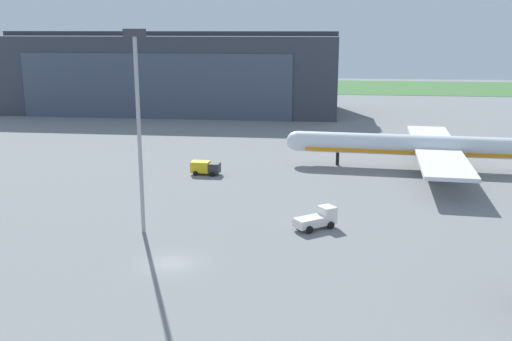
{
  "coord_description": "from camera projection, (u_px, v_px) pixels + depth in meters",
  "views": [
    {
      "loc": [
        14.99,
        -53.21,
        22.71
      ],
      "look_at": [
        5.99,
        19.43,
        4.94
      ],
      "focal_mm": 41.59,
      "sensor_mm": 36.0,
      "label": 1
    }
  ],
  "objects": [
    {
      "name": "stair_truck",
      "position": [
        318.0,
        219.0,
        68.44
      ],
      "size": [
        5.15,
        4.6,
        2.42
      ],
      "color": "white",
      "rests_on": "ground_plane"
    },
    {
      "name": "grass_field_strip",
      "position": [
        291.0,
        86.0,
        233.01
      ],
      "size": [
        440.0,
        56.0,
        0.08
      ],
      "primitive_type": "cube",
      "color": "#3F7038",
      "rests_on": "ground_plane"
    },
    {
      "name": "maintenance_hangar",
      "position": [
        170.0,
        73.0,
        162.77
      ],
      "size": [
        91.31,
        30.76,
        21.62
      ],
      "color": "#383D47",
      "rests_on": "ground_plane"
    },
    {
      "name": "ground_plane",
      "position": [
        172.0,
        263.0,
        58.47
      ],
      "size": [
        440.0,
        440.0,
        0.0
      ],
      "primitive_type": "plane",
      "color": "slate"
    },
    {
      "name": "apron_light_mast",
      "position": [
        138.0,
        119.0,
        64.31
      ],
      "size": [
        2.4,
        0.5,
        22.53
      ],
      "color": "#99999E",
      "rests_on": "ground_plane"
    },
    {
      "name": "baggage_tug",
      "position": [
        205.0,
        167.0,
        93.41
      ],
      "size": [
        4.66,
        2.66,
        2.1
      ],
      "color": "#2D2D33",
      "rests_on": "ground_plane"
    },
    {
      "name": "airliner_far_right",
      "position": [
        433.0,
        147.0,
        96.36
      ],
      "size": [
        47.08,
        41.96,
        11.39
      ],
      "color": "silver",
      "rests_on": "ground_plane"
    }
  ]
}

